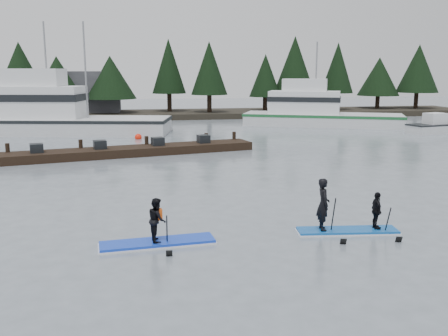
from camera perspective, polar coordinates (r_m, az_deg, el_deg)
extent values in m
plane|color=slate|center=(14.94, 4.15, -8.48)|extent=(160.00, 160.00, 0.00)
cube|color=#2D281E|center=(55.94, -6.62, 6.11)|extent=(70.00, 8.00, 0.60)
cube|color=#4C4C51|center=(58.62, -20.71, 7.86)|extent=(18.00, 6.00, 5.00)
cube|color=silver|center=(42.95, -18.12, 3.94)|extent=(18.11, 8.36, 2.33)
cube|color=white|center=(43.50, -20.93, 7.06)|extent=(8.42, 5.05, 2.52)
cylinder|color=gray|center=(42.98, -19.63, 10.47)|extent=(0.14, 0.14, 7.55)
cube|color=silver|center=(47.66, 11.16, 4.91)|extent=(14.79, 9.52, 2.05)
cube|color=white|center=(47.59, 9.17, 7.44)|extent=(7.10, 5.30, 2.05)
cylinder|color=gray|center=(47.45, 10.48, 10.08)|extent=(0.14, 0.14, 6.51)
cube|color=silver|center=(45.21, 23.74, 4.21)|extent=(6.60, 3.23, 0.74)
cube|color=black|center=(30.63, -10.26, 1.93)|extent=(15.03, 5.25, 0.50)
sphere|color=#FF230C|center=(37.86, -9.77, 3.27)|extent=(0.52, 0.52, 0.52)
cube|color=blue|center=(14.82, -7.60, -8.46)|extent=(3.37, 1.08, 0.12)
imported|color=black|center=(14.60, -7.67, -5.86)|extent=(0.54, 0.66, 1.28)
cube|color=#F75914|center=(14.56, -7.68, -5.28)|extent=(0.32, 0.22, 0.32)
cylinder|color=black|center=(14.56, -6.52, -7.78)|extent=(0.08, 0.89, 1.50)
cube|color=#1256AB|center=(16.23, 13.91, -6.98)|extent=(3.19, 1.10, 0.11)
imported|color=black|center=(15.77, 11.28, -4.09)|extent=(0.46, 0.64, 1.64)
cylinder|color=black|center=(15.75, 12.30, -5.82)|extent=(0.28, 0.94, 1.62)
imported|color=black|center=(16.34, 17.04, -4.67)|extent=(0.37, 0.72, 1.18)
cylinder|color=black|center=(16.36, 18.05, -6.40)|extent=(0.26, 0.85, 1.47)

